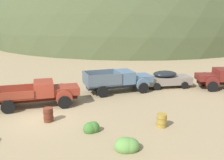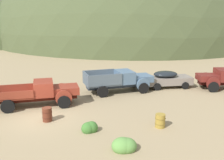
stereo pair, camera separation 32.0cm
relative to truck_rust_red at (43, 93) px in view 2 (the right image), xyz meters
The scene contains 12 objects.
ground_plane 2.80m from the truck_rust_red, 85.51° to the right, with size 300.00×300.00×0.00m, color #998460.
hill_distant 80.21m from the truck_rust_red, 101.95° to the left, with size 72.55×88.64×31.76m, color #424C2D.
hill_center 64.16m from the truck_rust_red, 75.70° to the left, with size 74.84×87.00×50.46m, color #424C2D.
hill_far_right 90.70m from the truck_rust_red, 58.54° to the left, with size 74.96×64.82×24.64m, color brown.
truck_rust_red is the anchor object (origin of this frame).
truck_chalk_blue 7.26m from the truck_rust_red, 24.49° to the left, with size 6.36×3.42×1.91m.
car_primer_gray 11.90m from the truck_rust_red, 19.59° to the left, with size 4.70×2.26×1.57m.
truck_oxblood 16.22m from the truck_rust_red, ahead, with size 5.85×2.76×1.89m.
oil_drum_by_truck 3.31m from the truck_rust_red, 77.49° to the right, with size 0.65×0.65×0.91m.
oil_drum_foreground 9.14m from the truck_rust_red, 32.82° to the right, with size 0.64×0.64×0.84m.
bush_near_barrel 9.04m from the truck_rust_red, 55.94° to the right, with size 1.29×1.02×0.86m.
bush_back_edge 6.14m from the truck_rust_red, 56.45° to the right, with size 0.98×0.77×0.79m.
Camera 2 is at (2.90, -16.66, 6.61)m, focal length 41.66 mm.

